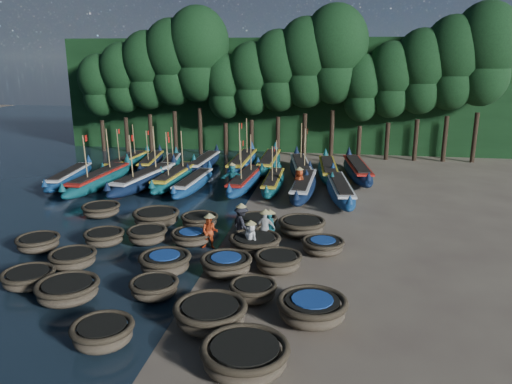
# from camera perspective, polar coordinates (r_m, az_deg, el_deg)

# --- Properties ---
(ground) EXTENTS (120.00, 120.00, 0.00)m
(ground) POSITION_cam_1_polar(r_m,az_deg,el_deg) (24.58, -3.29, -4.79)
(ground) COLOR #7E735C
(ground) RESTS_ON ground
(foliage_wall) EXTENTS (40.00, 3.00, 10.00)m
(foliage_wall) POSITION_cam_1_polar(r_m,az_deg,el_deg) (46.45, 2.95, 11.00)
(foliage_wall) COLOR black
(foliage_wall) RESTS_ON ground
(coracle_2) EXTENTS (2.28, 2.28, 0.76)m
(coracle_2) POSITION_cam_1_polar(r_m,az_deg,el_deg) (16.10, -17.11, -15.18)
(coracle_2) COLOR brown
(coracle_2) RESTS_ON ground
(coracle_3) EXTENTS (2.70, 2.70, 0.84)m
(coracle_3) POSITION_cam_1_polar(r_m,az_deg,el_deg) (16.39, -5.23, -13.75)
(coracle_3) COLOR brown
(coracle_3) RESTS_ON ground
(coracle_4) EXTENTS (2.72, 2.72, 0.83)m
(coracle_4) POSITION_cam_1_polar(r_m,az_deg,el_deg) (14.37, -1.26, -18.24)
(coracle_4) COLOR brown
(coracle_4) RESTS_ON ground
(coracle_5) EXTENTS (1.98, 1.98, 0.65)m
(coracle_5) POSITION_cam_1_polar(r_m,az_deg,el_deg) (20.84, -24.55, -8.92)
(coracle_5) COLOR brown
(coracle_5) RESTS_ON ground
(coracle_6) EXTENTS (2.41, 2.41, 0.75)m
(coracle_6) POSITION_cam_1_polar(r_m,az_deg,el_deg) (19.13, -20.71, -10.46)
(coracle_6) COLOR brown
(coracle_6) RESTS_ON ground
(coracle_7) EXTENTS (2.13, 2.13, 0.67)m
(coracle_7) POSITION_cam_1_polar(r_m,az_deg,el_deg) (18.59, -11.56, -10.67)
(coracle_7) COLOR brown
(coracle_7) RESTS_ON ground
(coracle_8) EXTENTS (1.73, 1.73, 0.66)m
(coracle_8) POSITION_cam_1_polar(r_m,az_deg,el_deg) (18.05, -0.33, -11.17)
(coracle_8) COLOR brown
(coracle_8) RESTS_ON ground
(coracle_9) EXTENTS (2.83, 2.83, 0.85)m
(coracle_9) POSITION_cam_1_polar(r_m,az_deg,el_deg) (16.73, 6.43, -13.10)
(coracle_9) COLOR brown
(coracle_9) RESTS_ON ground
(coracle_10) EXTENTS (2.25, 2.25, 0.68)m
(coracle_10) POSITION_cam_1_polar(r_m,az_deg,el_deg) (24.33, -23.64, -5.34)
(coracle_10) COLOR brown
(coracle_10) RESTS_ON ground
(coracle_11) EXTENTS (2.32, 2.32, 0.69)m
(coracle_11) POSITION_cam_1_polar(r_m,az_deg,el_deg) (21.94, -20.19, -7.17)
(coracle_11) COLOR brown
(coracle_11) RESTS_ON ground
(coracle_12) EXTENTS (2.32, 2.32, 0.83)m
(coracle_12) POSITION_cam_1_polar(r_m,az_deg,el_deg) (20.35, -10.35, -7.95)
(coracle_12) COLOR brown
(coracle_12) RESTS_ON ground
(coracle_13) EXTENTS (2.28, 2.28, 0.77)m
(coracle_13) POSITION_cam_1_polar(r_m,az_deg,el_deg) (19.99, -3.41, -8.26)
(coracle_13) COLOR brown
(coracle_13) RESTS_ON ground
(coracle_14) EXTENTS (2.25, 2.25, 0.75)m
(coracle_14) POSITION_cam_1_polar(r_m,az_deg,el_deg) (20.27, 2.56, -7.95)
(coracle_14) COLOR brown
(coracle_14) RESTS_ON ground
(coracle_15) EXTENTS (1.86, 1.86, 0.68)m
(coracle_15) POSITION_cam_1_polar(r_m,az_deg,el_deg) (24.00, -16.95, -4.98)
(coracle_15) COLOR brown
(coracle_15) RESTS_ON ground
(coracle_16) EXTENTS (1.87, 1.87, 0.74)m
(coracle_16) POSITION_cam_1_polar(r_m,az_deg,el_deg) (23.69, -12.33, -4.83)
(coracle_16) COLOR brown
(coracle_16) RESTS_ON ground
(coracle_17) EXTENTS (2.13, 2.13, 0.65)m
(coracle_17) POSITION_cam_1_polar(r_m,az_deg,el_deg) (23.29, -7.36, -5.08)
(coracle_17) COLOR brown
(coracle_17) RESTS_ON ground
(coracle_18) EXTENTS (2.63, 2.63, 0.78)m
(coracle_18) POSITION_cam_1_polar(r_m,az_deg,el_deg) (22.12, -0.13, -5.86)
(coracle_18) COLOR brown
(coracle_18) RESTS_ON ground
(coracle_19) EXTENTS (2.15, 2.15, 0.66)m
(coracle_19) POSITION_cam_1_polar(r_m,az_deg,el_deg) (22.21, 7.65, -6.09)
(coracle_19) COLOR brown
(coracle_19) RESTS_ON ground
(coracle_20) EXTENTS (2.42, 2.42, 0.69)m
(coracle_20) POSITION_cam_1_polar(r_m,az_deg,el_deg) (28.25, -17.28, -1.95)
(coracle_20) COLOR brown
(coracle_20) RESTS_ON ground
(coracle_21) EXTENTS (2.54, 2.54, 0.81)m
(coracle_21) POSITION_cam_1_polar(r_m,az_deg,el_deg) (26.01, -11.33, -2.86)
(coracle_21) COLOR brown
(coracle_21) RESTS_ON ground
(coracle_22) EXTENTS (2.32, 2.32, 0.66)m
(coracle_22) POSITION_cam_1_polar(r_m,az_deg,el_deg) (25.50, -6.46, -3.22)
(coracle_22) COLOR brown
(coracle_22) RESTS_ON ground
(coracle_23) EXTENTS (2.44, 2.44, 0.78)m
(coracle_23) POSITION_cam_1_polar(r_m,az_deg,el_deg) (24.75, 0.09, -3.52)
(coracle_23) COLOR brown
(coracle_23) RESTS_ON ground
(coracle_24) EXTENTS (2.57, 2.57, 0.82)m
(coracle_24) POSITION_cam_1_polar(r_m,az_deg,el_deg) (24.27, 5.26, -3.92)
(coracle_24) COLOR brown
(coracle_24) RESTS_ON ground
(long_boat_0) EXTENTS (2.20, 7.64, 1.35)m
(long_boat_0) POSITION_cam_1_polar(r_m,az_deg,el_deg) (36.13, -20.54, 1.63)
(long_boat_0) COLOR navy
(long_boat_0) RESTS_ON ground
(long_boat_1) EXTENTS (1.91, 8.91, 3.79)m
(long_boat_1) POSITION_cam_1_polar(r_m,az_deg,el_deg) (34.35, -17.48, 1.38)
(long_boat_1) COLOR #0E4D50
(long_boat_1) RESTS_ON ground
(long_boat_2) EXTENTS (2.84, 8.80, 3.78)m
(long_boat_2) POSITION_cam_1_polar(r_m,az_deg,el_deg) (33.66, -12.59, 1.44)
(long_boat_2) COLOR #0D1633
(long_boat_2) RESTS_ON ground
(long_boat_3) EXTENTS (1.80, 8.30, 3.53)m
(long_boat_3) POSITION_cam_1_polar(r_m,az_deg,el_deg) (33.96, -9.19, 1.67)
(long_boat_3) COLOR #0E4D50
(long_boat_3) RESTS_ON ground
(long_boat_4) EXTENTS (1.66, 7.42, 1.31)m
(long_boat_4) POSITION_cam_1_polar(r_m,az_deg,el_deg) (32.56, -7.16, 1.05)
(long_boat_4) COLOR navy
(long_boat_4) RESTS_ON ground
(long_boat_5) EXTENTS (1.91, 8.10, 3.45)m
(long_boat_5) POSITION_cam_1_polar(r_m,az_deg,el_deg) (32.64, -1.24, 1.29)
(long_boat_5) COLOR navy
(long_boat_5) RESTS_ON ground
(long_boat_6) EXTENTS (1.37, 7.32, 3.11)m
(long_boat_6) POSITION_cam_1_polar(r_m,az_deg,el_deg) (32.46, 1.97, 1.11)
(long_boat_6) COLOR #0E4D50
(long_boat_6) RESTS_ON ground
(long_boat_7) EXTENTS (1.75, 8.27, 1.46)m
(long_boat_7) POSITION_cam_1_polar(r_m,az_deg,el_deg) (31.33, 5.47, 0.64)
(long_boat_7) COLOR #0D1633
(long_boat_7) RESTS_ON ground
(long_boat_8) EXTENTS (2.46, 8.25, 1.46)m
(long_boat_8) POSITION_cam_1_polar(r_m,az_deg,el_deg) (30.77, 9.58, 0.23)
(long_boat_8) COLOR navy
(long_boat_8) RESTS_ON ground
(long_boat_9) EXTENTS (1.79, 7.77, 3.30)m
(long_boat_9) POSITION_cam_1_polar(r_m,az_deg,el_deg) (39.78, -14.49, 3.31)
(long_boat_9) COLOR #0E4D50
(long_boat_9) RESTS_ON ground
(long_boat_10) EXTENTS (2.32, 7.30, 3.13)m
(long_boat_10) POSITION_cam_1_polar(r_m,az_deg,el_deg) (39.64, -11.91, 3.38)
(long_boat_10) COLOR #0D1633
(long_boat_10) RESTS_ON ground
(long_boat_11) EXTENTS (2.59, 7.52, 3.24)m
(long_boat_11) POSITION_cam_1_polar(r_m,az_deg,el_deg) (38.05, -9.85, 3.03)
(long_boat_11) COLOR #0E4D50
(long_boat_11) RESTS_ON ground
(long_boat_12) EXTENTS (1.64, 7.92, 1.40)m
(long_boat_12) POSITION_cam_1_polar(r_m,az_deg,el_deg) (38.42, -6.01, 3.31)
(long_boat_12) COLOR #0D1633
(long_boat_12) RESTS_ON ground
(long_boat_13) EXTENTS (1.60, 9.04, 3.84)m
(long_boat_13) POSITION_cam_1_polar(r_m,az_deg,el_deg) (37.95, -1.56, 3.36)
(long_boat_13) COLOR navy
(long_boat_13) RESTS_ON ground
(long_boat_14) EXTENTS (1.59, 8.57, 1.51)m
(long_boat_14) POSITION_cam_1_polar(r_m,az_deg,el_deg) (38.33, 1.52, 3.43)
(long_boat_14) COLOR #0E4D50
(long_boat_14) RESTS_ON ground
(long_boat_15) EXTENTS (2.83, 8.57, 3.68)m
(long_boat_15) POSITION_cam_1_polar(r_m,az_deg,el_deg) (36.40, 5.14, 2.75)
(long_boat_15) COLOR #0D1633
(long_boat_15) RESTS_ON ground
(long_boat_16) EXTENTS (2.11, 8.38, 1.48)m
(long_boat_16) POSITION_cam_1_polar(r_m,az_deg,el_deg) (35.98, 8.26, 2.47)
(long_boat_16) COLOR #0E4D50
(long_boat_16) RESTS_ON ground
(long_boat_17) EXTENTS (2.64, 8.86, 1.57)m
(long_boat_17) POSITION_cam_1_polar(r_m,az_deg,el_deg) (36.16, 11.50, 2.45)
(long_boat_17) COLOR #0D1633
(long_boat_17) RESTS_ON ground
(fisherman_0) EXTENTS (0.86, 0.83, 1.69)m
(fisherman_0) POSITION_cam_1_polar(r_m,az_deg,el_deg) (21.76, -0.61, -5.17)
(fisherman_0) COLOR silver
(fisherman_0) RESTS_ON ground
(fisherman_1) EXTENTS (0.67, 0.59, 1.75)m
(fisherman_1) POSITION_cam_1_polar(r_m,az_deg,el_deg) (23.04, 1.59, -3.82)
(fisherman_1) COLOR #175960
(fisherman_1) RESTS_ON ground
(fisherman_2) EXTENTS (0.80, 0.64, 1.77)m
(fisherman_2) POSITION_cam_1_polar(r_m,az_deg,el_deg) (22.54, -5.32, -4.44)
(fisherman_2) COLOR #B53B18
(fisherman_2) RESTS_ON ground
(fisherman_3) EXTENTS (1.28, 1.33, 2.01)m
(fisherman_3) POSITION_cam_1_polar(r_m,az_deg,el_deg) (23.13, -1.69, -3.61)
(fisherman_3) COLOR black
(fisherman_3) RESTS_ON ground
(fisherman_4) EXTENTS (0.95, 0.52, 1.80)m
(fisherman_4) POSITION_cam_1_polar(r_m,az_deg,el_deg) (22.88, 1.05, -4.00)
(fisherman_4) COLOR silver
(fisherman_4) RESTS_ON ground
(fisherman_5) EXTENTS (1.69, 1.28, 1.98)m
(fisherman_5) POSITION_cam_1_polar(r_m,az_deg,el_deg) (32.05, -2.75, 1.70)
(fisherman_5) COLOR #175960
(fisherman_5) RESTS_ON ground
(fisherman_6) EXTENTS (1.01, 0.94, 1.93)m
(fisherman_6) POSITION_cam_1_polar(r_m,az_deg,el_deg) (31.10, 4.96, 1.24)
(fisherman_6) COLOR #B53B18
(fisherman_6) RESTS_ON ground
(tree_0) EXTENTS (3.68, 3.68, 8.68)m
(tree_0) POSITION_cam_1_polar(r_m,az_deg,el_deg) (47.54, -17.51, 11.60)
(tree_0) COLOR black
(tree_0) RESTS_ON ground
(tree_1) EXTENTS (4.09, 4.09, 9.65)m
(tree_1) POSITION_cam_1_polar(r_m,az_deg,el_deg) (46.53, -14.98, 12.55)
(tree_1) COLOR black
(tree_1) RESTS_ON ground
(tree_2) EXTENTS (4.51, 4.51, 10.63)m
(tree_2) POSITION_cam_1_polar(r_m,az_deg,el_deg) (45.63, -12.32, 13.52)
(tree_2) COLOR black
(tree_2) RESTS_ON ground
(tree_3) EXTENTS (4.92, 4.92, 11.60)m
(tree_3) POSITION_cam_1_polar(r_m,az_deg,el_deg) (44.84, -9.54, 14.50)
(tree_3) COLOR black
(tree_3) RESTS_ON ground
(tree_4) EXTENTS (5.34, 5.34, 12.58)m
(tree_4) POSITION_cam_1_polar(r_m,az_deg,el_deg) (44.17, -6.64, 15.47)
(tree_4) COLOR black
(tree_4) RESTS_ON ground
(tree_5) EXTENTS (3.68, 3.68, 8.68)m
(tree_5) POSITION_cam_1_polar(r_m,az_deg,el_deg) (43.67, -3.56, 12.00)
(tree_5) COLOR black
(tree_5) RESTS_ON ground
(tree_6) EXTENTS (4.09, 4.09, 9.65)m
(tree_6) POSITION_cam_1_polar(r_m,az_deg,el_deg) (43.19, -0.52, 12.89)
(tree_6) COLOR black
(tree_6) RESTS_ON ground
(tree_7) EXTENTS (4.51, 4.51, 10.63)m
(tree_7) POSITION_cam_1_polar(r_m,az_deg,el_deg) (42.85, 2.60, 13.76)
(tree_7) COLOR black
(tree_7) RESTS_ON ground
(tree_8) EXTENTS (4.92, 4.92, 11.60)m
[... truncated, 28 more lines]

